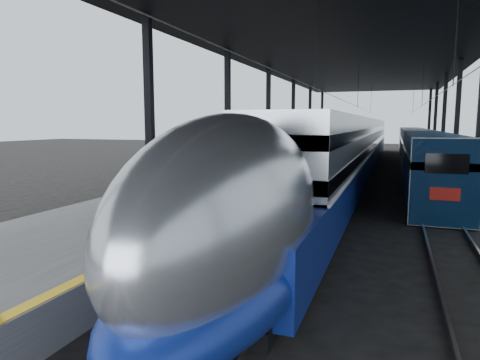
% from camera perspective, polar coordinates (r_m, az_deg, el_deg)
% --- Properties ---
extents(ground, '(160.00, 160.00, 0.00)m').
position_cam_1_polar(ground, '(14.21, -2.04, -9.23)').
color(ground, black).
rests_on(ground, ground).
extents(platform, '(6.00, 80.00, 1.00)m').
position_cam_1_polar(platform, '(33.92, 5.11, 1.43)').
color(platform, '#4C4C4F').
rests_on(platform, ground).
extents(yellow_strip, '(0.30, 80.00, 0.01)m').
position_cam_1_polar(yellow_strip, '(33.27, 9.79, 2.11)').
color(yellow_strip, gold).
rests_on(yellow_strip, platform).
extents(rails, '(6.52, 80.00, 0.16)m').
position_cam_1_polar(rails, '(32.87, 18.71, 0.13)').
color(rails, slate).
rests_on(rails, ground).
extents(canopy, '(18.00, 75.00, 9.47)m').
position_cam_1_polar(canopy, '(33.15, 14.72, 16.02)').
color(canopy, black).
rests_on(canopy, ground).
extents(tgv_train, '(3.12, 65.20, 4.47)m').
position_cam_1_polar(tgv_train, '(35.81, 14.95, 4.09)').
color(tgv_train, '#ACAEB4').
rests_on(tgv_train, ground).
extents(second_train, '(2.58, 56.05, 3.55)m').
position_cam_1_polar(second_train, '(45.37, 22.34, 4.08)').
color(second_train, navy).
rests_on(second_train, ground).
extents(child, '(0.34, 0.23, 0.92)m').
position_cam_1_polar(child, '(13.90, -15.42, -3.68)').
color(child, '#51291B').
rests_on(child, platform).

